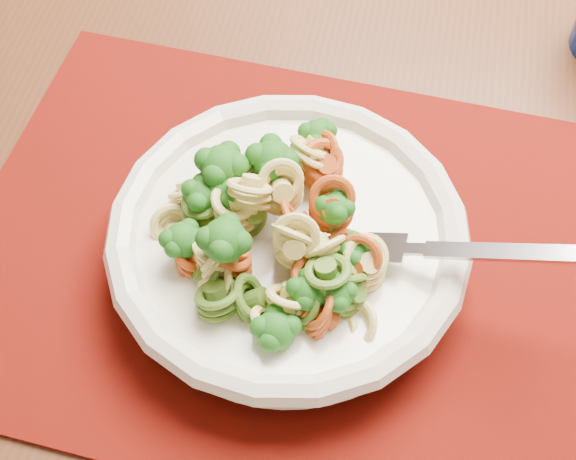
# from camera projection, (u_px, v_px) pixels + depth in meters

# --- Properties ---
(dining_table) EXTENTS (1.34, 0.89, 0.70)m
(dining_table) POSITION_uv_depth(u_px,v_px,m) (382.00, 184.00, 0.70)
(dining_table) COLOR #4B2615
(dining_table) RESTS_ON ground
(placemat) EXTENTS (0.45, 0.36, 0.00)m
(placemat) POSITION_uv_depth(u_px,v_px,m) (279.00, 251.00, 0.54)
(placemat) COLOR #5F1004
(placemat) RESTS_ON dining_table
(pasta_bowl) EXTENTS (0.23, 0.23, 0.04)m
(pasta_bowl) POSITION_uv_depth(u_px,v_px,m) (288.00, 241.00, 0.51)
(pasta_bowl) COLOR white
(pasta_bowl) RESTS_ON placemat
(pasta_broccoli_heap) EXTENTS (0.20, 0.20, 0.06)m
(pasta_broccoli_heap) POSITION_uv_depth(u_px,v_px,m) (288.00, 225.00, 0.49)
(pasta_broccoli_heap) COLOR #EDDF75
(pasta_broccoli_heap) RESTS_ON pasta_bowl
(fork) EXTENTS (0.18, 0.04, 0.08)m
(fork) POSITION_uv_depth(u_px,v_px,m) (385.00, 248.00, 0.49)
(fork) COLOR silver
(fork) RESTS_ON pasta_bowl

